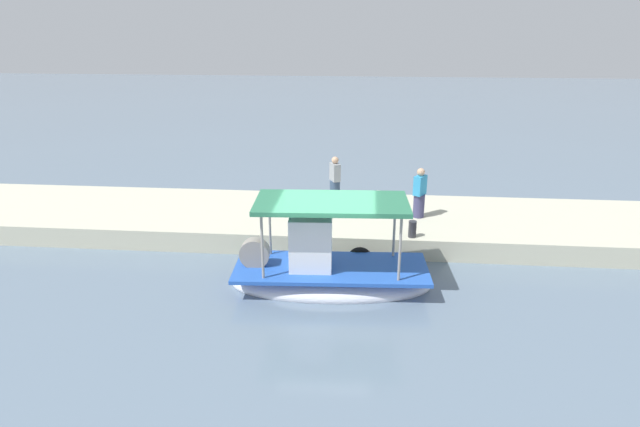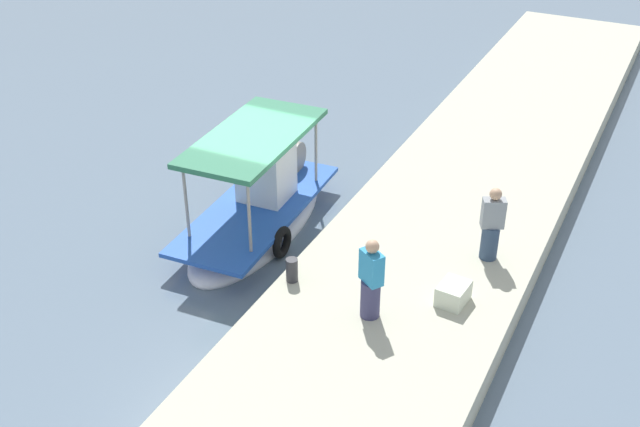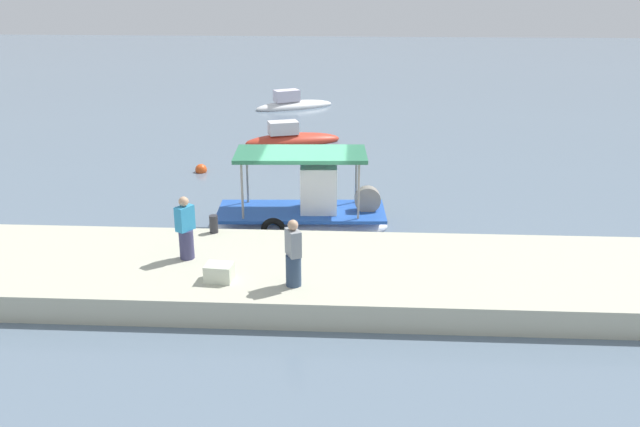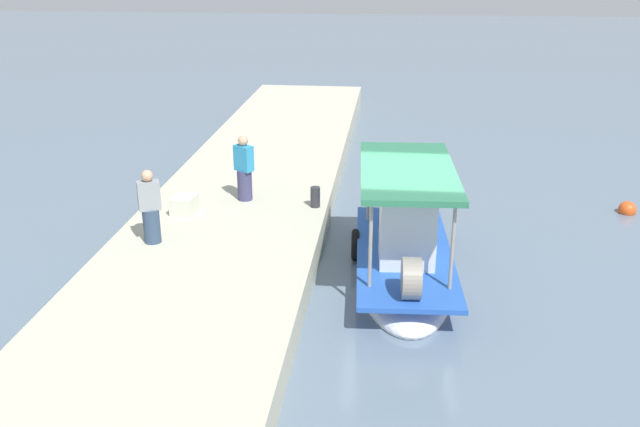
% 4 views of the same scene
% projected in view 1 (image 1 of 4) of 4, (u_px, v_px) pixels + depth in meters
% --- Properties ---
extents(ground_plane, '(120.00, 120.00, 0.00)m').
position_uv_depth(ground_plane, '(326.00, 286.00, 14.75)').
color(ground_plane, slate).
extents(dock_quay, '(36.00, 4.55, 0.67)m').
position_uv_depth(dock_quay, '(336.00, 222.00, 18.53)').
color(dock_quay, beige).
rests_on(dock_quay, ground_plane).
extents(main_fishing_boat, '(5.48, 2.34, 2.80)m').
position_uv_depth(main_fishing_boat, '(327.00, 271.00, 14.59)').
color(main_fishing_boat, silver).
rests_on(main_fishing_boat, ground_plane).
extents(fisherman_near_bollard, '(0.49, 0.53, 1.64)m').
position_uv_depth(fisherman_near_bollard, '(335.00, 181.00, 19.39)').
color(fisherman_near_bollard, '#30445F').
rests_on(fisherman_near_bollard, dock_quay).
extents(fisherman_by_crate, '(0.51, 0.54, 1.66)m').
position_uv_depth(fisherman_by_crate, '(419.00, 195.00, 17.79)').
color(fisherman_by_crate, '#3B3A60').
rests_on(fisherman_by_crate, dock_quay).
extents(mooring_bollard, '(0.24, 0.24, 0.51)m').
position_uv_depth(mooring_bollard, '(412.00, 229.00, 16.27)').
color(mooring_bollard, '#2D2D33').
rests_on(mooring_bollard, dock_quay).
extents(cargo_crate, '(0.69, 0.57, 0.41)m').
position_uv_depth(cargo_crate, '(385.00, 198.00, 19.25)').
color(cargo_crate, beige).
rests_on(cargo_crate, dock_quay).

